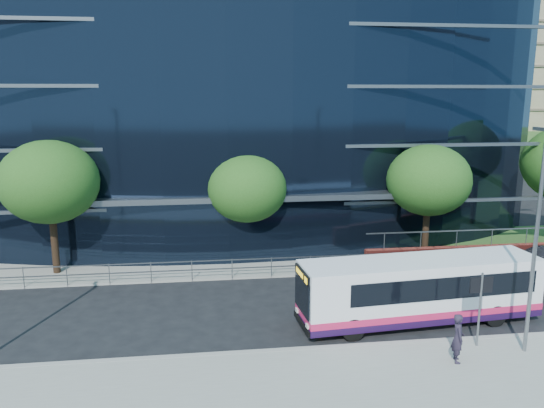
{
  "coord_description": "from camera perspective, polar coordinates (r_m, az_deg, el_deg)",
  "views": [
    {
      "loc": [
        -5.26,
        -18.47,
        9.21
      ],
      "look_at": [
        -1.84,
        8.0,
        3.65
      ],
      "focal_mm": 35.0,
      "sensor_mm": 36.0,
      "label": 1
    }
  ],
  "objects": [
    {
      "name": "tree_far_a",
      "position": [
        28.87,
        -22.83,
        2.18
      ],
      "size": [
        4.95,
        4.95,
        6.98
      ],
      "color": "black",
      "rests_on": "ground"
    },
    {
      "name": "city_bus",
      "position": [
        22.64,
        15.78,
        -8.82
      ],
      "size": [
        10.06,
        3.1,
        2.68
      ],
      "rotation": [
        0.0,
        0.0,
        0.08
      ],
      "color": "white",
      "rests_on": "ground"
    },
    {
      "name": "guard_railings",
      "position": [
        26.95,
        -12.9,
        -6.67
      ],
      "size": [
        24.0,
        0.05,
        1.1
      ],
      "color": "slate",
      "rests_on": "ground"
    },
    {
      "name": "street_sign",
      "position": [
        20.74,
        21.53,
        -8.99
      ],
      "size": [
        0.85,
        0.09,
        2.8
      ],
      "color": "slate",
      "rests_on": "pavement_near"
    },
    {
      "name": "yellow_line_inner",
      "position": [
        20.73,
        8.42,
        -14.72
      ],
      "size": [
        80.0,
        0.08,
        0.01
      ],
      "primitive_type": "cube",
      "color": "gold",
      "rests_on": "ground"
    },
    {
      "name": "yellow_line_outer",
      "position": [
        20.6,
        8.53,
        -14.9
      ],
      "size": [
        80.0,
        0.08,
        0.01
      ],
      "primitive_type": "cube",
      "color": "gold",
      "rests_on": "ground"
    },
    {
      "name": "tree_dist_e",
      "position": [
        65.55,
        19.33,
        7.03
      ],
      "size": [
        4.62,
        4.62,
        6.51
      ],
      "color": "black",
      "rests_on": "ground"
    },
    {
      "name": "pedestrian",
      "position": [
        19.76,
        19.37,
        -13.44
      ],
      "size": [
        0.54,
        0.71,
        1.73
      ],
      "primitive_type": "imported",
      "rotation": [
        0.0,
        0.0,
        1.35
      ],
      "color": "#271F2F",
      "rests_on": "pavement_near"
    },
    {
      "name": "tree_far_b",
      "position": [
        28.5,
        -2.69,
        1.65
      ],
      "size": [
        4.29,
        4.29,
        6.05
      ],
      "color": "black",
      "rests_on": "ground"
    },
    {
      "name": "far_forecourt",
      "position": [
        30.87,
        -8.44,
        -5.62
      ],
      "size": [
        50.0,
        8.0,
        0.1
      ],
      "primitive_type": "cube",
      "color": "gray",
      "rests_on": "ground"
    },
    {
      "name": "apartment_block",
      "position": [
        84.38,
        19.32,
        12.42
      ],
      "size": [
        60.0,
        42.0,
        30.0
      ],
      "color": "#2D511E",
      "rests_on": "ground"
    },
    {
      "name": "kerb",
      "position": [
        20.4,
        8.7,
        -14.96
      ],
      "size": [
        80.0,
        0.25,
        0.16
      ],
      "primitive_type": "cube",
      "color": "gray",
      "rests_on": "ground"
    },
    {
      "name": "glass_office",
      "position": [
        39.36,
        -5.6,
        9.95
      ],
      "size": [
        44.0,
        23.1,
        16.0
      ],
      "color": "black",
      "rests_on": "ground"
    },
    {
      "name": "tree_far_c",
      "position": [
        30.44,
        16.51,
        2.45
      ],
      "size": [
        4.62,
        4.62,
        6.51
      ],
      "color": "black",
      "rests_on": "ground"
    },
    {
      "name": "streetlight_east",
      "position": [
        20.37,
        26.51,
        -3.03
      ],
      "size": [
        0.15,
        0.77,
        8.0
      ],
      "color": "slate",
      "rests_on": "pavement_near"
    },
    {
      "name": "ground",
      "position": [
        21.3,
        7.93,
        -13.97
      ],
      "size": [
        200.0,
        200.0,
        0.0
      ],
      "primitive_type": "plane",
      "color": "black",
      "rests_on": "ground"
    }
  ]
}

